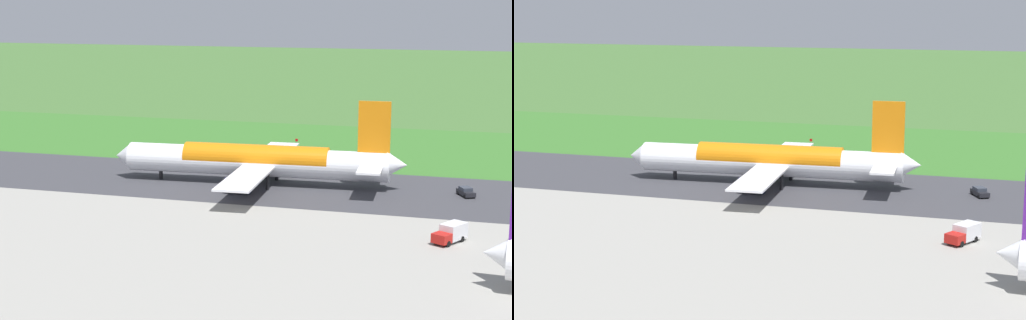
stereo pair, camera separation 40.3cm
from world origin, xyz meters
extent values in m
plane|color=#3D662D|center=(0.00, 0.00, 0.00)|extent=(800.00, 800.00, 0.00)
cube|color=#38383D|center=(0.00, 0.00, 0.03)|extent=(600.00, 30.78, 0.06)
cube|color=gray|center=(0.00, 52.71, 0.03)|extent=(440.00, 110.00, 0.05)
cube|color=#346B27|center=(0.00, -32.17, 0.02)|extent=(600.00, 80.00, 0.04)
cylinder|color=white|center=(3.32, 0.00, 4.20)|extent=(48.21, 7.73, 5.20)
cone|color=white|center=(28.78, 1.35, 4.20)|extent=(3.26, 5.09, 4.94)
cone|color=white|center=(-21.85, -1.33, 4.80)|extent=(3.73, 4.60, 4.42)
cube|color=orange|center=(-17.77, -1.12, 11.30)|extent=(5.62, 0.80, 9.00)
cube|color=white|center=(-18.07, 4.37, 5.00)|extent=(4.47, 9.20, 0.36)
cube|color=white|center=(-17.48, -6.61, 5.00)|extent=(4.47, 9.20, 0.36)
cube|color=white|center=(1.73, 10.93, 3.80)|extent=(7.16, 22.29, 0.35)
cube|color=white|center=(2.90, -11.04, 3.80)|extent=(7.16, 22.29, 0.35)
cylinder|color=#23284C|center=(4.42, 7.57, 1.32)|extent=(4.64, 3.03, 2.80)
cylinder|color=#23284C|center=(5.21, -7.41, 1.32)|extent=(4.64, 3.03, 2.80)
cylinder|color=black|center=(21.53, 0.97, 1.71)|extent=(0.70, 0.70, 3.42)
cylinder|color=black|center=(0.11, 3.84, 1.71)|extent=(0.70, 0.70, 3.42)
cylinder|color=black|center=(0.53, -4.15, 1.71)|extent=(0.70, 0.70, 3.42)
cylinder|color=orange|center=(3.32, 0.00, 4.72)|extent=(26.64, 6.62, 5.23)
cone|color=white|center=(-38.73, 44.99, 4.41)|extent=(3.50, 4.28, 4.06)
cube|color=black|center=(-33.72, -0.99, 0.70)|extent=(3.47, 4.56, 0.75)
cube|color=#2D333D|center=(-33.63, -1.17, 1.35)|extent=(2.50, 2.73, 0.55)
cylinder|color=black|center=(-35.10, -0.11, 0.32)|extent=(0.48, 0.67, 0.64)
cylinder|color=black|center=(-33.58, 0.64, 0.32)|extent=(0.48, 0.67, 0.64)
cylinder|color=black|center=(-33.86, -2.62, 0.32)|extent=(0.48, 0.67, 0.64)
cylinder|color=black|center=(-32.34, -1.87, 0.32)|extent=(0.48, 0.67, 0.64)
cube|color=#B21914|center=(-31.63, 29.02, 1.10)|extent=(3.00, 3.00, 1.30)
cube|color=silver|center=(-33.02, 26.59, 1.55)|extent=(3.88, 4.44, 2.20)
cylinder|color=black|center=(-32.50, 29.52, 0.45)|extent=(0.71, 0.93, 0.90)
cylinder|color=black|center=(-30.76, 28.53, 0.45)|extent=(0.71, 0.93, 0.90)
cylinder|color=black|center=(-34.18, 26.57, 0.45)|extent=(0.71, 0.93, 0.90)
cylinder|color=black|center=(-32.45, 25.58, 0.45)|extent=(0.71, 0.93, 0.90)
cylinder|color=slate|center=(3.96, -34.37, 1.05)|extent=(0.10, 0.10, 2.10)
cube|color=red|center=(3.96, -34.39, 2.40)|extent=(0.60, 0.04, 0.60)
cone|color=orange|center=(7.14, -30.65, 0.28)|extent=(0.40, 0.40, 0.55)
camera|label=1|loc=(-37.35, 139.87, 33.46)|focal=57.69mm
camera|label=2|loc=(-37.73, 139.76, 33.46)|focal=57.69mm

